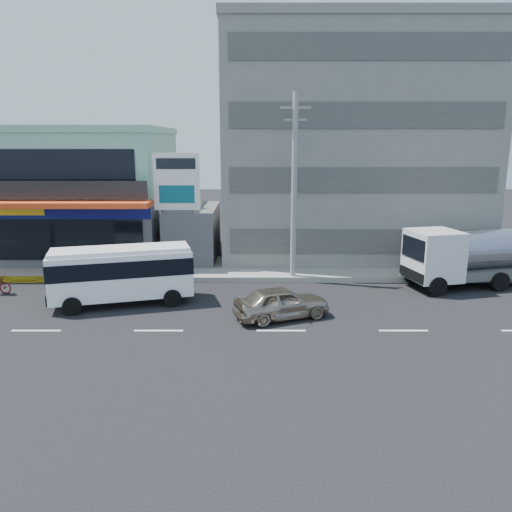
{
  "coord_description": "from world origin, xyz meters",
  "views": [
    {
      "loc": [
        3.98,
        -19.1,
        7.59
      ],
      "look_at": [
        3.98,
        4.01,
        2.2
      ],
      "focal_mm": 35.0,
      "sensor_mm": 36.0,
      "label": 1
    }
  ],
  "objects": [
    {
      "name": "utility_pole_near",
      "position": [
        6.0,
        7.4,
        5.15
      ],
      "size": [
        1.6,
        0.3,
        10.0
      ],
      "color": "#999993",
      "rests_on": "ground"
    },
    {
      "name": "tanker_truck",
      "position": [
        15.45,
        6.42,
        1.66
      ],
      "size": [
        8.15,
        4.08,
        3.09
      ],
      "color": "silver",
      "rests_on": "ground"
    },
    {
      "name": "shop_building",
      "position": [
        -8.0,
        13.95,
        4.0
      ],
      "size": [
        12.4,
        11.7,
        8.0
      ],
      "color": "#47484C",
      "rests_on": "ground"
    },
    {
      "name": "sidewalk",
      "position": [
        5.0,
        9.5,
        0.15
      ],
      "size": [
        70.0,
        5.0,
        0.3
      ],
      "primitive_type": "cube",
      "color": "gray",
      "rests_on": "ground"
    },
    {
      "name": "satellite_dish",
      "position": [
        0.0,
        11.0,
        3.58
      ],
      "size": [
        1.5,
        1.5,
        0.15
      ],
      "primitive_type": "cylinder",
      "color": "slate",
      "rests_on": "gap_structure"
    },
    {
      "name": "gap_structure",
      "position": [
        0.0,
        12.0,
        1.75
      ],
      "size": [
        3.0,
        6.0,
        3.5
      ],
      "primitive_type": "cube",
      "color": "#47484C",
      "rests_on": "ground"
    },
    {
      "name": "sedan",
      "position": [
        5.09,
        1.5,
        0.71
      ],
      "size": [
        4.49,
        3.04,
        1.42
      ],
      "primitive_type": "imported",
      "rotation": [
        0.0,
        0.0,
        1.93
      ],
      "color": "tan",
      "rests_on": "ground"
    },
    {
      "name": "minibus",
      "position": [
        -2.31,
        3.43,
        1.62
      ],
      "size": [
        6.8,
        3.7,
        2.71
      ],
      "color": "white",
      "rests_on": "ground"
    },
    {
      "name": "ground",
      "position": [
        0.0,
        0.0,
        0.0
      ],
      "size": [
        120.0,
        120.0,
        0.0
      ],
      "primitive_type": "plane",
      "color": "black",
      "rests_on": "ground"
    },
    {
      "name": "billboard",
      "position": [
        -0.5,
        9.2,
        4.93
      ],
      "size": [
        2.6,
        0.18,
        6.9
      ],
      "color": "gray",
      "rests_on": "ground"
    },
    {
      "name": "concrete_building",
      "position": [
        10.0,
        15.0,
        7.0
      ],
      "size": [
        16.0,
        12.0,
        14.0
      ],
      "primitive_type": "cube",
      "color": "gray",
      "rests_on": "ground"
    }
  ]
}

